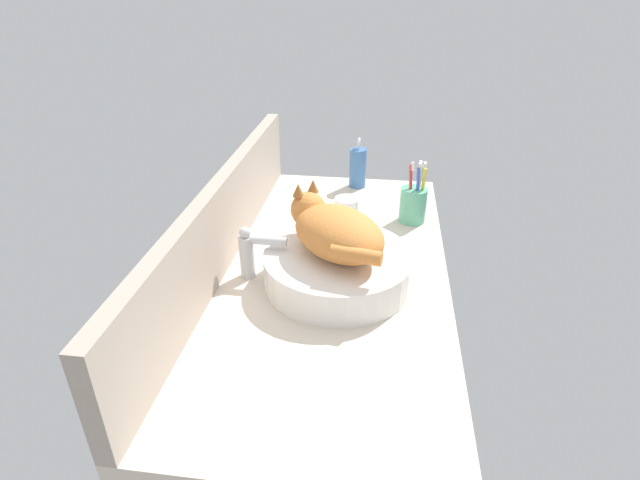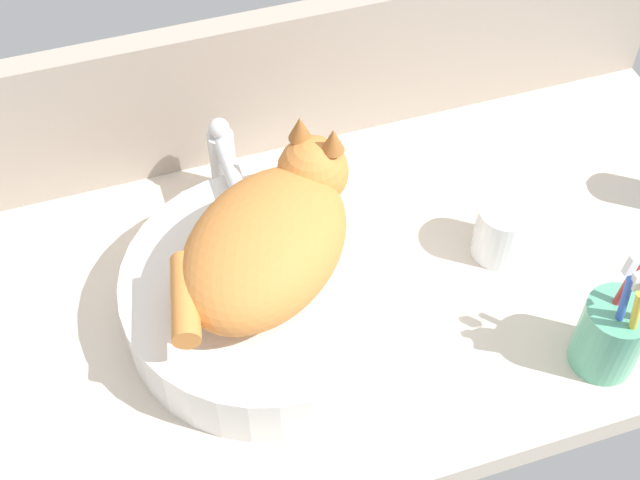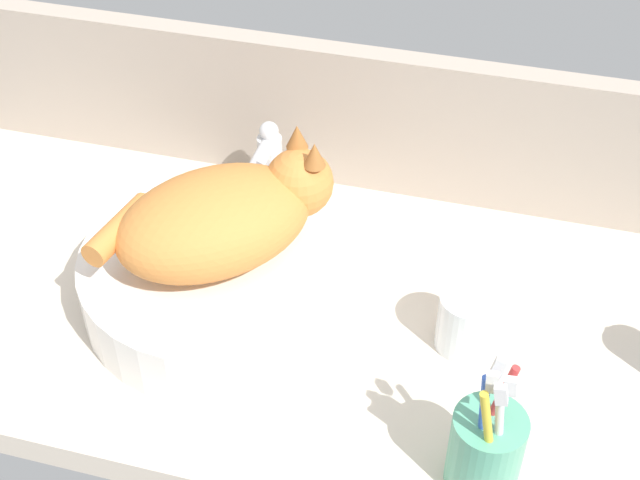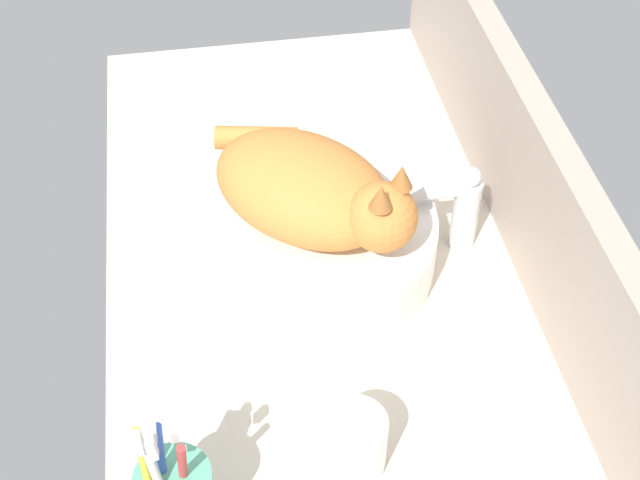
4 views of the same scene
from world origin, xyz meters
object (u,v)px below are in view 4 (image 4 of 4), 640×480
object	(u,v)px
sink_basin	(304,241)
cat	(312,190)
water_glass	(354,445)
faucet	(459,205)

from	to	relation	value
sink_basin	cat	bearing A→B (deg)	47.86
water_glass	cat	bearing A→B (deg)	179.35
faucet	water_glass	xyz separation A→B (cm)	(31.90, -20.46, -3.65)
cat	water_glass	world-z (taller)	cat
cat	faucet	world-z (taller)	cat
cat	faucet	bearing A→B (deg)	92.66
sink_basin	faucet	size ratio (longest dim) A/B	2.61
cat	faucet	xyz separation A→B (cm)	(-0.93, 20.11, -6.56)
faucet	sink_basin	bearing A→B (deg)	-89.96
cat	sink_basin	bearing A→B (deg)	-132.14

